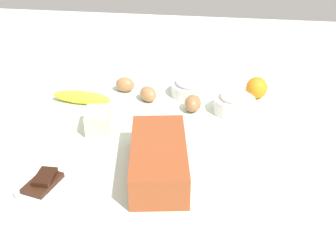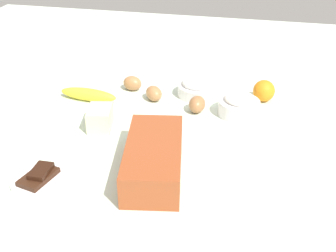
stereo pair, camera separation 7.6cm
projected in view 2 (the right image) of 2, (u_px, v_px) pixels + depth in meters
name	position (u px, v px, depth m)	size (l,w,h in m)	color
ground_plane	(168.00, 142.00, 1.16)	(2.40, 2.40, 0.02)	silver
loaf_pan	(153.00, 157.00, 1.00)	(0.30, 0.18, 0.08)	#9E4723
flour_bowl	(239.00, 105.00, 1.26)	(0.12, 0.12, 0.07)	white
sugar_bowl	(197.00, 87.00, 1.37)	(0.13, 0.13, 0.06)	white
banana	(88.00, 95.00, 1.35)	(0.19, 0.04, 0.04)	yellow
orange_fruit	(264.00, 91.00, 1.34)	(0.07, 0.07, 0.07)	orange
butter_block	(100.00, 118.00, 1.19)	(0.09, 0.06, 0.06)	#F4EDB2
egg_near_butter	(154.00, 93.00, 1.35)	(0.05, 0.05, 0.07)	#B27849
egg_beside_bowl	(132.00, 83.00, 1.41)	(0.05, 0.05, 0.06)	#B27849
egg_loose	(197.00, 104.00, 1.28)	(0.05, 0.05, 0.07)	#A36D42
chocolate_plate	(39.00, 179.00, 0.98)	(0.13, 0.13, 0.03)	white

